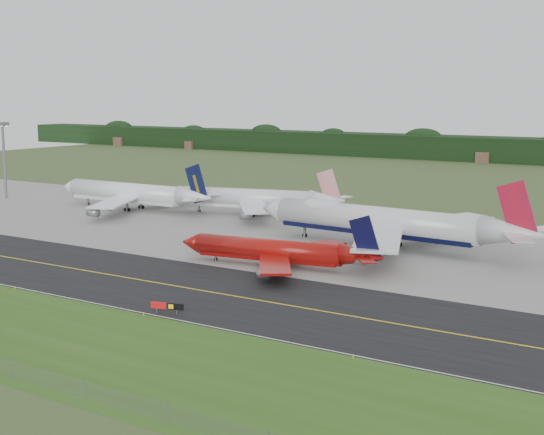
{
  "coord_description": "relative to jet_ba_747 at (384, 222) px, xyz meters",
  "views": [
    {
      "loc": [
        77.3,
        -103.52,
        33.01
      ],
      "look_at": [
        -1.85,
        22.0,
        8.84
      ],
      "focal_mm": 50.0,
      "sensor_mm": 36.0,
      "label": 1
    }
  ],
  "objects": [
    {
      "name": "grass_verge",
      "position": [
        -11.88,
        -80.86,
        -5.74
      ],
      "size": [
        400.0,
        30.0,
        0.01
      ],
      "primitive_type": "cube",
      "color": "#2D4F17",
      "rests_on": "ground"
    },
    {
      "name": "jet_star_tail",
      "position": [
        -48.76,
        22.7,
        -1.21
      ],
      "size": [
        51.11,
        41.99,
        13.6
      ],
      "color": "silver",
      "rests_on": "ground"
    },
    {
      "name": "taxiway",
      "position": [
        -11.88,
        -49.86,
        -5.74
      ],
      "size": [
        400.0,
        32.0,
        0.02
      ],
      "primitive_type": "cube",
      "color": "black",
      "rests_on": "ground"
    },
    {
      "name": "apron",
      "position": [
        -11.88,
        5.14,
        -5.74
      ],
      "size": [
        400.0,
        78.0,
        0.01
      ],
      "primitive_type": "cube",
      "color": "gray",
      "rests_on": "ground"
    },
    {
      "name": "jet_navy_gold",
      "position": [
        -83.75,
        12.27,
        -0.98
      ],
      "size": [
        55.97,
        48.97,
        14.5
      ],
      "color": "white",
      "rests_on": "ground"
    },
    {
      "name": "jet_ba_747",
      "position": [
        0.0,
        0.0,
        0.0
      ],
      "size": [
        67.17,
        55.5,
        16.88
      ],
      "color": "silver",
      "rests_on": "ground"
    },
    {
      "name": "edge_marker_center",
      "position": [
        -9.89,
        -66.36,
        -5.5
      ],
      "size": [
        0.16,
        0.16,
        0.5
      ],
      "primitive_type": "cylinder",
      "color": "yellow",
      "rests_on": "ground"
    },
    {
      "name": "edge_marker_left",
      "position": [
        -39.13,
        -66.36,
        -5.5
      ],
      "size": [
        0.16,
        0.16,
        0.5
      ],
      "primitive_type": "cylinder",
      "color": "yellow",
      "rests_on": "ground"
    },
    {
      "name": "taxiway_centreline",
      "position": [
        -11.88,
        -49.86,
        -5.72
      ],
      "size": [
        400.0,
        0.4,
        0.0
      ],
      "primitive_type": "cube",
      "color": "gold",
      "rests_on": "taxiway"
    },
    {
      "name": "taxiway_sign",
      "position": [
        -7.4,
        -63.84,
        -4.5
      ],
      "size": [
        5.15,
        1.69,
        1.77
      ],
      "color": "slate",
      "rests_on": "ground"
    },
    {
      "name": "floodlight_mast",
      "position": [
        -135.73,
        9.14,
        11.05
      ],
      "size": [
        3.02,
        3.02,
        24.38
      ],
      "color": "slate",
      "rests_on": "ground"
    },
    {
      "name": "taxiway_edge_line",
      "position": [
        -11.88,
        -65.36,
        -5.72
      ],
      "size": [
        400.0,
        0.25,
        0.0
      ],
      "primitive_type": "cube",
      "color": "silver",
      "rests_on": "taxiway"
    },
    {
      "name": "edge_marker_right",
      "position": [
        25.23,
        -66.36,
        -5.5
      ],
      "size": [
        0.16,
        0.16,
        0.5
      ],
      "primitive_type": "cylinder",
      "color": "yellow",
      "rests_on": "ground"
    },
    {
      "name": "ground",
      "position": [
        -11.88,
        -45.86,
        -5.75
      ],
      "size": [
        600.0,
        600.0,
        0.0
      ],
      "primitive_type": "plane",
      "color": "#364721",
      "rests_on": "ground"
    },
    {
      "name": "jet_red_737",
      "position": [
        -9.69,
        -27.82,
        -2.61
      ],
      "size": [
        42.02,
        33.95,
        11.35
      ],
      "color": "maroon",
      "rests_on": "ground"
    }
  ]
}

